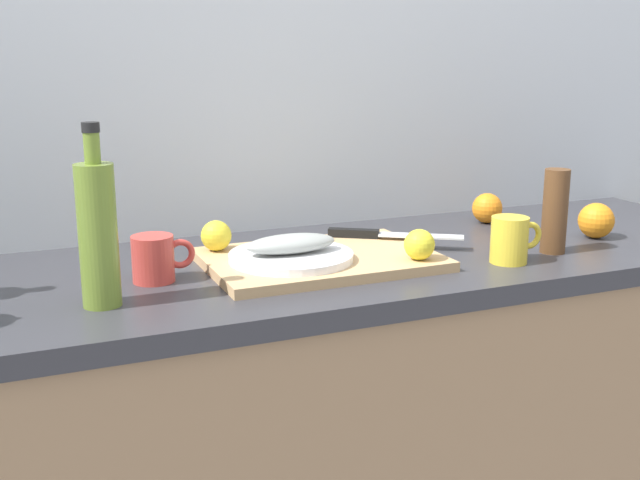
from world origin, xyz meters
name	(u,v)px	position (x,y,z in m)	size (l,w,h in m)	color
back_wall	(285,78)	(0.00, 0.33, 1.25)	(3.20, 0.05, 2.50)	silver
kitchen_counter	(341,455)	(0.00, 0.00, 0.45)	(2.00, 0.60, 0.90)	#9E7A56
cutting_board	(320,260)	(-0.06, -0.03, 0.91)	(0.45, 0.31, 0.02)	tan
white_plate	(291,257)	(-0.13, -0.05, 0.93)	(0.24, 0.24, 0.01)	white
fish_fillet	(291,244)	(-0.13, -0.05, 0.95)	(0.18, 0.08, 0.04)	#999E99
chef_knife	(378,234)	(0.11, 0.04, 0.93)	(0.26, 0.18, 0.02)	silver
lemon_0	(419,245)	(0.10, -0.14, 0.95)	(0.06, 0.06, 0.06)	yellow
lemon_1	(216,236)	(-0.24, 0.08, 0.95)	(0.06, 0.06, 0.06)	yellow
olive_oil_bottle	(98,232)	(-0.50, -0.13, 1.03)	(0.06, 0.06, 0.30)	olive
coffee_mug_0	(511,240)	(0.29, -0.17, 0.95)	(0.11, 0.07, 0.09)	yellow
coffee_mug_2	(155,258)	(-0.39, -0.02, 0.94)	(0.12, 0.08, 0.09)	#CC3F38
orange_0	(487,208)	(0.46, 0.16, 0.94)	(0.07, 0.07, 0.07)	orange
orange_1	(596,221)	(0.60, -0.07, 0.94)	(0.08, 0.08, 0.08)	orange
pepper_mill	(555,211)	(0.42, -0.14, 0.99)	(0.05, 0.05, 0.18)	brown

